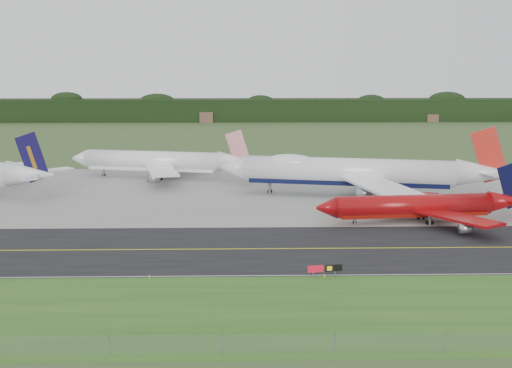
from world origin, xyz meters
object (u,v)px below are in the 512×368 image
at_px(jet_red_737, 425,206).
at_px(taxiway_sign, 325,269).
at_px(jet_ba_747, 358,172).
at_px(jet_star_tail, 162,162).

height_order(jet_red_737, taxiway_sign, jet_red_737).
bearing_deg(taxiway_sign, jet_ba_747, 76.35).
bearing_deg(jet_red_737, jet_ba_747, 107.48).
relative_size(jet_red_737, jet_star_tail, 0.84).
distance_m(jet_ba_747, taxiway_sign, 65.54).
height_order(jet_ba_747, jet_red_737, jet_ba_747).
bearing_deg(jet_ba_747, jet_red_737, -72.52).
bearing_deg(jet_star_tail, jet_red_737, -44.40).
xyz_separation_m(jet_ba_747, taxiway_sign, (-15.43, -63.53, -4.59)).
height_order(jet_ba_747, jet_star_tail, jet_ba_747).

